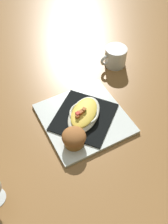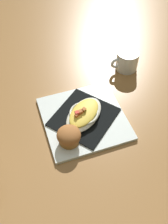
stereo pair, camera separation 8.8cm
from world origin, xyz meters
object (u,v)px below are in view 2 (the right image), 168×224
(gratin_dish, at_px, (84,114))
(coffee_mug, at_px, (127,61))
(square_plate, at_px, (84,118))
(muffin, at_px, (69,136))

(gratin_dish, bearing_deg, coffee_mug, 46.41)
(square_plate, distance_m, gratin_dish, 0.03)
(gratin_dish, xyz_separation_m, muffin, (-0.07, -0.09, 0.01))
(gratin_dish, distance_m, coffee_mug, 0.33)
(square_plate, relative_size, gratin_dish, 1.45)
(square_plate, bearing_deg, gratin_dish, -154.36)
(gratin_dish, bearing_deg, muffin, -126.64)
(coffee_mug, bearing_deg, muffin, -131.83)
(muffin, bearing_deg, square_plate, 53.32)
(gratin_dish, xyz_separation_m, coffee_mug, (0.23, 0.24, 0.00))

